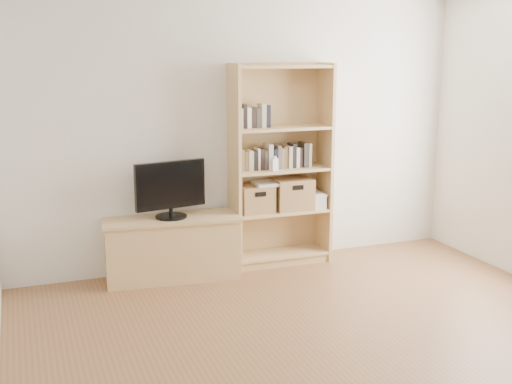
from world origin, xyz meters
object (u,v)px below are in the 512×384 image
television (170,189)px  laptop (272,183)px  bookshelf (281,166)px  baby_monitor (275,165)px  tv_stand (172,249)px  basket_right (292,194)px  basket_left (256,199)px

television → laptop: 1.00m
bookshelf → television: 1.11m
television → baby_monitor: size_ratio=5.76×
bookshelf → tv_stand: bearing=-176.9°
bookshelf → basket_right: bookshelf is taller
television → basket_right: television is taller
basket_right → bookshelf: bearing=178.7°
basket_right → basket_left: bearing=-178.7°
basket_right → laptop: bearing=-176.3°
baby_monitor → laptop: size_ratio=0.32×
tv_stand → television: television is taller
baby_monitor → laptop: bearing=73.2°
tv_stand → baby_monitor: baby_monitor is taller
tv_stand → bookshelf: bearing=8.5°
television → tv_stand: bearing=0.0°
basket_left → laptop: laptop is taller
tv_stand → television: (0.00, 0.00, 0.56)m
baby_monitor → basket_right: bearing=14.4°
basket_left → laptop: 0.22m
television → laptop: size_ratio=1.86×
bookshelf → television: bookshelf is taller
basket_left → laptop: bearing=-3.3°
tv_stand → baby_monitor: 1.23m
basket_left → bookshelf: bearing=1.1°
television → basket_right: bearing=-8.0°
tv_stand → bookshelf: size_ratio=0.62×
bookshelf → basket_left: (-0.26, -0.00, -0.30)m
basket_right → television: bearing=-176.1°
bookshelf → baby_monitor: size_ratio=16.90×
basket_right → baby_monitor: bearing=-154.3°
bookshelf → baby_monitor: 0.16m
television → laptop: television is taller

